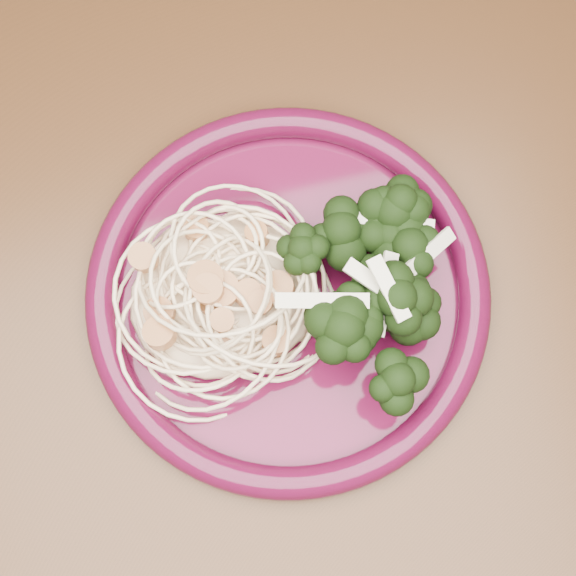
# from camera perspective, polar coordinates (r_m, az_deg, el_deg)

# --- Properties ---
(dining_table) EXTENTS (1.20, 0.80, 0.75)m
(dining_table) POSITION_cam_1_polar(r_m,az_deg,el_deg) (0.64, -2.10, 1.45)
(dining_table) COLOR #472814
(dining_table) RESTS_ON ground
(dinner_plate) EXTENTS (0.30, 0.30, 0.02)m
(dinner_plate) POSITION_cam_1_polar(r_m,az_deg,el_deg) (0.52, -0.00, -0.31)
(dinner_plate) COLOR #4A0A26
(dinner_plate) RESTS_ON dining_table
(spaghetti_pile) EXTENTS (0.14, 0.13, 0.03)m
(spaghetti_pile) POSITION_cam_1_polar(r_m,az_deg,el_deg) (0.51, -4.64, -0.39)
(spaghetti_pile) COLOR beige
(spaghetti_pile) RESTS_ON dinner_plate
(scallop_cluster) EXTENTS (0.13, 0.13, 0.04)m
(scallop_cluster) POSITION_cam_1_polar(r_m,az_deg,el_deg) (0.48, -4.94, 0.64)
(scallop_cluster) COLOR #BC7D49
(scallop_cluster) RESTS_ON spaghetti_pile
(broccoli_pile) EXTENTS (0.11, 0.15, 0.05)m
(broccoli_pile) POSITION_cam_1_polar(r_m,az_deg,el_deg) (0.51, 5.75, 0.78)
(broccoli_pile) COLOR black
(broccoli_pile) RESTS_ON dinner_plate
(onion_garnish) EXTENTS (0.07, 0.10, 0.05)m
(onion_garnish) POSITION_cam_1_polar(r_m,az_deg,el_deg) (0.48, 6.10, 1.82)
(onion_garnish) COLOR beige
(onion_garnish) RESTS_ON broccoli_pile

